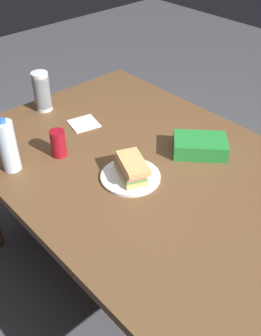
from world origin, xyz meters
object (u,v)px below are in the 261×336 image
(soda_can_red, at_px, (58,143))
(plastic_cup_stack, at_px, (42,91))
(chip_bag, at_px, (200,146))
(water_bottle_tall, at_px, (8,146))
(dining_table, at_px, (155,185))
(paper_plate, at_px, (130,177))
(sandwich, at_px, (131,168))

(soda_can_red, height_order, plastic_cup_stack, plastic_cup_stack)
(chip_bag, distance_m, water_bottle_tall, 0.81)
(dining_table, distance_m, paper_plate, 0.14)
(soda_can_red, height_order, chip_bag, soda_can_red)
(soda_can_red, distance_m, plastic_cup_stack, 0.43)
(paper_plate, relative_size, chip_bag, 1.06)
(sandwich, relative_size, chip_bag, 0.89)
(paper_plate, height_order, chip_bag, chip_bag)
(sandwich, xyz_separation_m, chip_bag, (0.07, 0.35, -0.02))
(soda_can_red, relative_size, chip_bag, 0.53)
(dining_table, relative_size, sandwich, 8.52)
(paper_plate, distance_m, chip_bag, 0.35)
(dining_table, relative_size, water_bottle_tall, 7.32)
(soda_can_red, xyz_separation_m, plastic_cup_stack, (-0.39, 0.17, 0.04))
(dining_table, height_order, soda_can_red, soda_can_red)
(paper_plate, relative_size, soda_can_red, 2.00)
(sandwich, xyz_separation_m, water_bottle_tall, (-0.38, -0.32, 0.06))
(paper_plate, xyz_separation_m, water_bottle_tall, (-0.38, -0.32, 0.11))
(sandwich, distance_m, soda_can_red, 0.35)
(soda_can_red, distance_m, chip_bag, 0.62)
(soda_can_red, relative_size, plastic_cup_stack, 0.60)
(dining_table, relative_size, chip_bag, 7.60)
(dining_table, bearing_deg, plastic_cup_stack, -175.28)
(water_bottle_tall, bearing_deg, chip_bag, 56.05)
(sandwich, relative_size, plastic_cup_stack, 1.01)
(dining_table, xyz_separation_m, water_bottle_tall, (-0.42, -0.43, 0.19))
(dining_table, xyz_separation_m, plastic_cup_stack, (-0.76, -0.06, 0.18))
(soda_can_red, bearing_deg, paper_plate, 20.67)
(dining_table, height_order, plastic_cup_stack, plastic_cup_stack)
(dining_table, xyz_separation_m, paper_plate, (-0.04, -0.11, 0.08))
(soda_can_red, bearing_deg, plastic_cup_stack, 156.49)
(paper_plate, xyz_separation_m, sandwich, (0.00, 0.00, 0.05))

